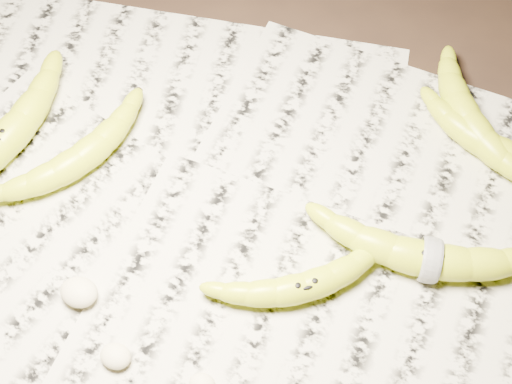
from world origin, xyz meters
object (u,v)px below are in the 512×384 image
(banana_left_b, at_px, (79,157))
(banana_upper_a, at_px, (492,145))
(banana_taped, at_px, (430,258))
(banana_upper_b, at_px, (469,119))
(banana_center, at_px, (305,285))

(banana_left_b, bearing_deg, banana_upper_a, -40.14)
(banana_left_b, height_order, banana_upper_a, banana_left_b)
(banana_left_b, distance_m, banana_upper_a, 0.46)
(banana_taped, relative_size, banana_upper_b, 1.30)
(banana_left_b, xyz_separation_m, banana_center, (0.28, -0.06, -0.00))
(banana_center, distance_m, banana_taped, 0.13)
(banana_taped, xyz_separation_m, banana_upper_a, (0.03, 0.16, -0.00))
(banana_center, height_order, banana_taped, banana_taped)
(banana_center, height_order, banana_upper_b, banana_upper_b)
(banana_taped, bearing_deg, banana_upper_a, 69.63)
(banana_upper_a, xyz_separation_m, banana_upper_b, (-0.03, 0.03, 0.00))
(banana_taped, xyz_separation_m, banana_upper_b, (0.00, 0.19, -0.00))
(banana_left_b, relative_size, banana_upper_a, 1.05)
(banana_upper_b, bearing_deg, banana_left_b, -104.30)
(banana_taped, distance_m, banana_upper_a, 0.17)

